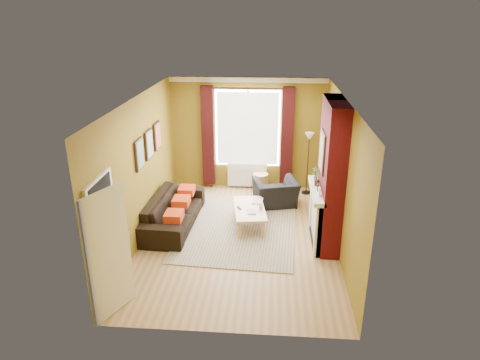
# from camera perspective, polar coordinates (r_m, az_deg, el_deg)

# --- Properties ---
(ground) EXTENTS (5.50, 5.50, 0.00)m
(ground) POSITION_cam_1_polar(r_m,az_deg,el_deg) (8.69, -0.13, -7.68)
(ground) COLOR olive
(ground) RESTS_ON ground
(room_walls) EXTENTS (3.82, 5.54, 2.83)m
(room_walls) POSITION_cam_1_polar(r_m,az_deg,el_deg) (8.34, 4.31, 1.42)
(room_walls) COLOR olive
(room_walls) RESTS_ON ground
(striped_rug) EXTENTS (2.53, 3.38, 0.02)m
(striped_rug) POSITION_cam_1_polar(r_m,az_deg,el_deg) (9.09, -0.12, -6.21)
(striped_rug) COLOR teal
(striped_rug) RESTS_ON ground
(sofa) EXTENTS (0.98, 2.28, 0.65)m
(sofa) POSITION_cam_1_polar(r_m,az_deg,el_deg) (9.14, -8.83, -4.09)
(sofa) COLOR black
(sofa) RESTS_ON ground
(armchair) EXTENTS (1.14, 1.06, 0.63)m
(armchair) POSITION_cam_1_polar(r_m,az_deg,el_deg) (9.98, 4.76, -1.71)
(armchair) COLOR black
(armchair) RESTS_ON ground
(coffee_table) EXTENTS (0.79, 1.32, 0.41)m
(coffee_table) POSITION_cam_1_polar(r_m,az_deg,el_deg) (8.99, 1.28, -3.98)
(coffee_table) COLOR #D9AD7D
(coffee_table) RESTS_ON ground
(wicker_stool) EXTENTS (0.45, 0.45, 0.48)m
(wicker_stool) POSITION_cam_1_polar(r_m,az_deg,el_deg) (10.74, 2.72, -0.38)
(wicker_stool) COLOR #A37746
(wicker_stool) RESTS_ON ground
(floor_lamp) EXTENTS (0.28, 0.28, 1.56)m
(floor_lamp) POSITION_cam_1_polar(r_m,az_deg,el_deg) (10.44, 9.17, 4.49)
(floor_lamp) COLOR black
(floor_lamp) RESTS_ON ground
(book_a) EXTENTS (0.21, 0.26, 0.02)m
(book_a) POSITION_cam_1_polar(r_m,az_deg,el_deg) (8.76, 1.00, -4.27)
(book_a) COLOR #999999
(book_a) RESTS_ON coffee_table
(book_b) EXTENTS (0.25, 0.33, 0.02)m
(book_b) POSITION_cam_1_polar(r_m,az_deg,el_deg) (9.28, 1.61, -2.75)
(book_b) COLOR #999999
(book_b) RESTS_ON coffee_table
(mug) EXTENTS (0.11, 0.11, 0.09)m
(mug) POSITION_cam_1_polar(r_m,az_deg,el_deg) (8.93, 2.76, -3.54)
(mug) COLOR #999999
(mug) RESTS_ON coffee_table
(tv_remote) EXTENTS (0.11, 0.15, 0.02)m
(tv_remote) POSITION_cam_1_polar(r_m,az_deg,el_deg) (8.94, -0.11, -3.74)
(tv_remote) COLOR #232325
(tv_remote) RESTS_ON coffee_table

